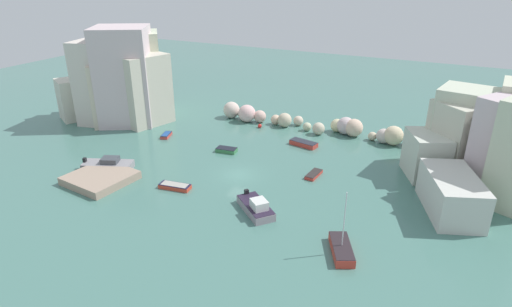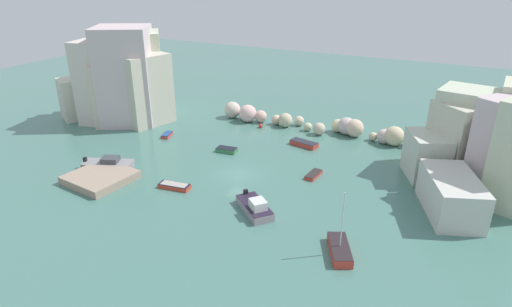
% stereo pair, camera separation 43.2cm
% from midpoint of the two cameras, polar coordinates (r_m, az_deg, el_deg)
% --- Properties ---
extents(cove_water, '(160.00, 160.00, 0.00)m').
position_cam_midpoint_polar(cove_water, '(51.01, -2.55, -2.86)').
color(cove_water, '#497A6F').
rests_on(cove_water, ground).
extents(cliff_headland_left, '(18.23, 14.83, 14.72)m').
position_cam_midpoint_polar(cliff_headland_left, '(71.60, -17.59, 9.10)').
color(cliff_headland_left, beige).
rests_on(cliff_headland_left, ground).
extents(cliff_headland_right, '(16.33, 20.33, 11.39)m').
position_cam_midpoint_polar(cliff_headland_right, '(53.08, 28.44, 0.95)').
color(cliff_headland_right, beige).
rests_on(cliff_headland_right, ground).
extents(rock_breakwater, '(30.41, 4.41, 2.76)m').
position_cam_midpoint_polar(rock_breakwater, '(64.88, 7.49, 4.00)').
color(rock_breakwater, beige).
rests_on(rock_breakwater, ground).
extents(stone_dock, '(7.28, 7.08, 0.91)m').
position_cam_midpoint_polar(stone_dock, '(52.46, -20.23, -3.07)').
color(stone_dock, tan).
rests_on(stone_dock, ground).
extents(channel_buoy, '(0.62, 0.62, 0.62)m').
position_cam_midpoint_polar(channel_buoy, '(65.84, 0.32, 3.70)').
color(channel_buoy, red).
rests_on(channel_buoy, cove_water).
extents(moored_boat_0, '(5.27, 4.88, 1.75)m').
position_cam_midpoint_polar(moored_boat_0, '(43.25, -0.27, -7.14)').
color(moored_boat_0, gray).
rests_on(moored_boat_0, cove_water).
extents(moored_boat_1, '(1.33, 2.91, 0.42)m').
position_cam_midpoint_polar(moored_boat_1, '(51.03, 7.46, -2.77)').
color(moored_boat_1, red).
rests_on(moored_boat_1, cove_water).
extents(moored_boat_2, '(3.33, 4.57, 5.96)m').
position_cam_midpoint_polar(moored_boat_2, '(38.39, 10.99, -12.35)').
color(moored_boat_2, red).
rests_on(moored_boat_2, cove_water).
extents(moored_boat_3, '(6.29, 4.33, 1.53)m').
position_cam_midpoint_polar(moored_boat_3, '(55.24, -19.29, -1.44)').
color(moored_boat_3, gray).
rests_on(moored_boat_3, cove_water).
extents(moored_boat_4, '(2.85, 1.75, 0.57)m').
position_cam_midpoint_polar(moored_boat_4, '(57.28, -4.16, 0.48)').
color(moored_boat_4, '#3B7F4A').
rests_on(moored_boat_4, cove_water).
extents(moored_boat_5, '(1.74, 2.59, 0.48)m').
position_cam_midpoint_polar(moored_boat_5, '(63.71, -12.05, 2.41)').
color(moored_boat_5, '#CB423C').
rests_on(moored_boat_5, cove_water).
extents(moored_boat_6, '(3.72, 1.78, 0.53)m').
position_cam_midpoint_polar(moored_boat_6, '(48.70, -10.99, -4.29)').
color(moored_boat_6, '#D0402C').
rests_on(moored_boat_6, cove_water).
extents(moored_boat_7, '(4.04, 2.18, 0.67)m').
position_cam_midpoint_polar(moored_boat_7, '(59.45, 6.14, 1.34)').
color(moored_boat_7, '#C83B30').
rests_on(moored_boat_7, cove_water).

